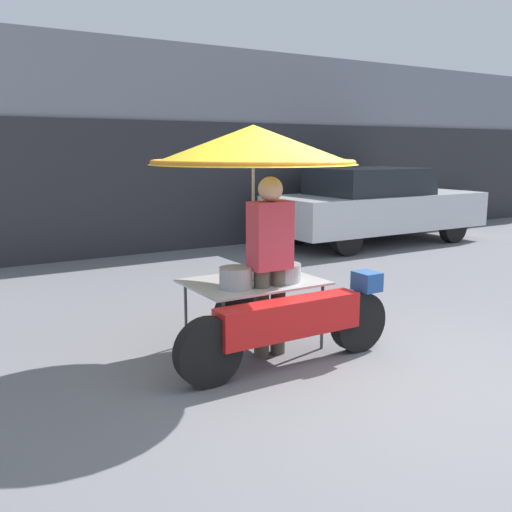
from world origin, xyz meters
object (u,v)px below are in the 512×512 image
parked_car (375,205)px  potted_plant (466,205)px  vendor_person (270,257)px  vendor_motorcycle_cart (257,176)px

parked_car → potted_plant: (3.83, 0.84, -0.26)m
vendor_person → parked_car: size_ratio=0.36×
parked_car → potted_plant: size_ratio=5.04×
vendor_person → potted_plant: 10.45m
vendor_person → parked_car: bearing=38.9°
vendor_motorcycle_cart → parked_car: size_ratio=0.47×
vendor_person → potted_plant: (9.11, 5.10, -0.41)m
vendor_person → potted_plant: bearing=29.2°
potted_plant → vendor_motorcycle_cart: bearing=-151.7°
vendor_person → parked_car: 6.78m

